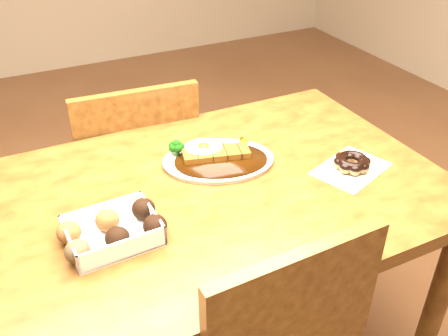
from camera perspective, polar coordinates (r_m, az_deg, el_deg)
name	(u,v)px	position (r m, az deg, el deg)	size (l,w,h in m)	color
table	(214,218)	(1.34, -1.20, -5.74)	(1.20, 0.80, 0.75)	#49260E
chair_far	(136,177)	(1.84, -9.97, -1.05)	(0.45, 0.45, 0.87)	#49260E
katsu_curry_plate	(216,158)	(1.38, -0.89, 1.20)	(0.35, 0.30, 0.06)	white
donut_box	(112,230)	(1.13, -12.63, -6.93)	(0.23, 0.16, 0.06)	white
pon_de_ring	(352,163)	(1.39, 14.42, 0.56)	(0.24, 0.20, 0.04)	silver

